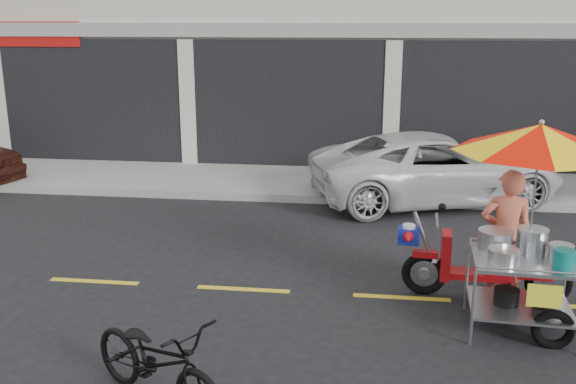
# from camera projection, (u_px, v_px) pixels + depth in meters

# --- Properties ---
(ground) EXTENTS (90.00, 90.00, 0.00)m
(ground) POSITION_uv_depth(u_px,v_px,m) (401.00, 298.00, 7.96)
(ground) COLOR black
(sidewalk) EXTENTS (45.00, 3.00, 0.15)m
(sidewalk) POSITION_uv_depth(u_px,v_px,m) (390.00, 182.00, 13.21)
(sidewalk) COLOR gray
(sidewalk) RESTS_ON ground
(centerline) EXTENTS (42.00, 0.10, 0.01)m
(centerline) POSITION_uv_depth(u_px,v_px,m) (402.00, 297.00, 7.96)
(centerline) COLOR gold
(centerline) RESTS_ON ground
(white_pickup) EXTENTS (5.08, 3.46, 1.29)m
(white_pickup) POSITION_uv_depth(u_px,v_px,m) (436.00, 168.00, 11.97)
(white_pickup) COLOR silver
(white_pickup) RESTS_ON ground
(near_bicycle) EXTENTS (1.73, 1.40, 0.88)m
(near_bicycle) POSITION_uv_depth(u_px,v_px,m) (157.00, 361.00, 5.66)
(near_bicycle) COLOR black
(near_bicycle) RESTS_ON ground
(food_vendor_rig) EXTENTS (2.34, 1.99, 2.36)m
(food_vendor_rig) POSITION_uv_depth(u_px,v_px,m) (523.00, 195.00, 7.06)
(food_vendor_rig) COLOR black
(food_vendor_rig) RESTS_ON ground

